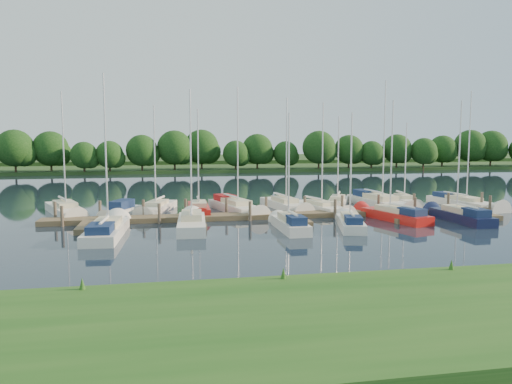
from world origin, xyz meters
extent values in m
plane|color=#17232E|center=(0.00, 0.00, 0.00)|extent=(260.00, 260.00, 0.00)
cube|color=#1B4C15|center=(0.00, -16.00, 0.25)|extent=(90.00, 10.00, 0.50)
cube|color=brown|center=(0.00, 8.00, 0.20)|extent=(40.00, 2.00, 0.40)
cube|color=brown|center=(-16.00, 5.00, 0.20)|extent=(1.20, 4.00, 0.40)
cube|color=brown|center=(-8.00, 5.00, 0.20)|extent=(1.20, 4.00, 0.40)
cube|color=brown|center=(0.00, 5.00, 0.20)|extent=(1.20, 4.00, 0.40)
cube|color=brown|center=(8.00, 5.00, 0.20)|extent=(1.20, 4.00, 0.40)
cube|color=brown|center=(16.00, 5.00, 0.20)|extent=(1.20, 4.00, 0.40)
cylinder|color=#473D33|center=(-19.00, 9.30, 0.60)|extent=(0.24, 0.24, 2.00)
cylinder|color=#473D33|center=(-15.55, 9.30, 0.60)|extent=(0.24, 0.24, 2.00)
cylinder|color=#473D33|center=(-12.09, 9.30, 0.60)|extent=(0.24, 0.24, 2.00)
cylinder|color=#473D33|center=(-8.64, 9.30, 0.60)|extent=(0.24, 0.24, 2.00)
cylinder|color=#473D33|center=(-5.18, 9.30, 0.60)|extent=(0.24, 0.24, 2.00)
cylinder|color=#473D33|center=(-1.73, 9.30, 0.60)|extent=(0.24, 0.24, 2.00)
cylinder|color=#473D33|center=(1.73, 9.30, 0.60)|extent=(0.24, 0.24, 2.00)
cylinder|color=#473D33|center=(5.18, 9.30, 0.60)|extent=(0.24, 0.24, 2.00)
cylinder|color=#473D33|center=(8.64, 9.30, 0.60)|extent=(0.24, 0.24, 2.00)
cylinder|color=#473D33|center=(12.09, 9.30, 0.60)|extent=(0.24, 0.24, 2.00)
cylinder|color=#473D33|center=(15.55, 9.30, 0.60)|extent=(0.24, 0.24, 2.00)
cylinder|color=#473D33|center=(19.00, 9.30, 0.60)|extent=(0.24, 0.24, 2.00)
cylinder|color=#473D33|center=(-18.00, 6.70, 0.60)|extent=(0.24, 0.24, 2.00)
cylinder|color=#473D33|center=(-10.80, 6.70, 0.60)|extent=(0.24, 0.24, 2.00)
cylinder|color=#473D33|center=(-3.60, 6.70, 0.60)|extent=(0.24, 0.24, 2.00)
cylinder|color=#473D33|center=(3.60, 6.70, 0.60)|extent=(0.24, 0.24, 2.00)
cylinder|color=#473D33|center=(10.80, 6.70, 0.60)|extent=(0.24, 0.24, 2.00)
cylinder|color=#473D33|center=(18.00, 6.70, 0.60)|extent=(0.24, 0.24, 2.00)
cube|color=#1E3D17|center=(0.00, 75.00, 0.30)|extent=(180.00, 30.00, 0.60)
cube|color=#304E22|center=(0.00, 100.00, 0.70)|extent=(220.00, 40.00, 1.40)
cylinder|color=#38281C|center=(-37.26, 62.15, 1.22)|extent=(0.36, 0.36, 2.45)
sphere|color=#0F330E|center=(-37.26, 62.15, 4.22)|extent=(5.71, 5.71, 5.71)
sphere|color=#0F330E|center=(-36.03, 62.35, 3.40)|extent=(4.08, 4.08, 4.08)
cylinder|color=#38281C|center=(-31.19, 62.11, 1.15)|extent=(0.36, 0.36, 2.30)
sphere|color=#0F330E|center=(-31.19, 62.11, 3.97)|extent=(5.38, 5.38, 5.38)
sphere|color=#0F330E|center=(-30.03, 62.31, 3.20)|extent=(3.84, 3.84, 3.84)
cylinder|color=#38281C|center=(-25.90, 63.13, 1.32)|extent=(0.36, 0.36, 2.64)
sphere|color=#0F330E|center=(-25.90, 63.13, 4.55)|extent=(6.16, 6.16, 6.16)
sphere|color=#0F330E|center=(-24.58, 63.33, 3.67)|extent=(4.40, 4.40, 4.40)
cylinder|color=#38281C|center=(-20.08, 63.63, 1.32)|extent=(0.36, 0.36, 2.63)
sphere|color=#0F330E|center=(-20.08, 63.63, 4.54)|extent=(6.14, 6.14, 6.14)
sphere|color=#0F330E|center=(-18.76, 63.83, 3.66)|extent=(4.39, 4.39, 4.39)
cylinder|color=#38281C|center=(-13.46, 63.21, 1.41)|extent=(0.36, 0.36, 2.82)
sphere|color=#0F330E|center=(-13.46, 63.21, 4.86)|extent=(6.58, 6.58, 6.58)
sphere|color=#0F330E|center=(-12.05, 63.41, 3.92)|extent=(4.70, 4.70, 4.70)
cylinder|color=#38281C|center=(-9.47, 60.33, 1.17)|extent=(0.36, 0.36, 2.35)
sphere|color=#0F330E|center=(-9.47, 60.33, 4.04)|extent=(5.48, 5.48, 5.48)
sphere|color=#0F330E|center=(-8.30, 60.53, 3.26)|extent=(3.91, 3.91, 3.91)
cylinder|color=#38281C|center=(-3.66, 60.58, 1.18)|extent=(0.36, 0.36, 2.37)
sphere|color=#0F330E|center=(-3.66, 60.58, 4.07)|extent=(5.52, 5.52, 5.52)
sphere|color=#0F330E|center=(-2.48, 60.78, 3.29)|extent=(3.94, 3.94, 3.94)
cylinder|color=#38281C|center=(2.68, 62.24, 1.25)|extent=(0.36, 0.36, 2.50)
sphere|color=#0F330E|center=(2.68, 62.24, 4.30)|extent=(5.83, 5.83, 5.83)
sphere|color=#0F330E|center=(3.93, 62.44, 3.47)|extent=(4.17, 4.17, 4.17)
cylinder|color=#38281C|center=(8.68, 63.51, 1.17)|extent=(0.36, 0.36, 2.34)
sphere|color=#0F330E|center=(8.68, 63.51, 4.03)|extent=(5.46, 5.46, 5.46)
sphere|color=#0F330E|center=(9.85, 63.71, 3.25)|extent=(3.90, 3.90, 3.90)
cylinder|color=#38281C|center=(15.17, 63.80, 1.30)|extent=(0.36, 0.36, 2.60)
sphere|color=#0F330E|center=(15.17, 63.80, 4.48)|extent=(6.07, 6.07, 6.07)
sphere|color=#0F330E|center=(16.47, 64.00, 3.61)|extent=(4.34, 4.34, 4.34)
cylinder|color=#38281C|center=(19.40, 60.60, 1.09)|extent=(0.36, 0.36, 2.19)
sphere|color=#0F330E|center=(19.40, 60.60, 3.77)|extent=(5.10, 5.10, 5.10)
sphere|color=#0F330E|center=(20.49, 60.80, 3.04)|extent=(3.64, 3.64, 3.64)
cylinder|color=#38281C|center=(25.92, 62.55, 1.07)|extent=(0.36, 0.36, 2.14)
sphere|color=#0F330E|center=(25.92, 62.55, 3.69)|extent=(4.99, 4.99, 4.99)
sphere|color=#0F330E|center=(26.99, 62.75, 2.97)|extent=(3.57, 3.57, 3.57)
cylinder|color=#38281C|center=(31.02, 60.37, 1.21)|extent=(0.36, 0.36, 2.42)
sphere|color=#0F330E|center=(31.02, 60.37, 4.17)|extent=(5.65, 5.65, 5.65)
sphere|color=#0F330E|center=(32.23, 60.57, 3.36)|extent=(4.04, 4.04, 4.04)
cylinder|color=#38281C|center=(35.85, 63.47, 1.38)|extent=(0.36, 0.36, 2.76)
sphere|color=#0F330E|center=(35.85, 63.47, 4.75)|extent=(6.44, 6.44, 6.44)
sphere|color=#0F330E|center=(37.23, 63.67, 3.83)|extent=(4.60, 4.60, 4.60)
cylinder|color=#38281C|center=(41.95, 62.24, 1.16)|extent=(0.36, 0.36, 2.32)
sphere|color=#0F330E|center=(41.95, 62.24, 3.99)|extent=(5.41, 5.41, 5.41)
sphere|color=#0F330E|center=(43.11, 62.44, 3.22)|extent=(3.86, 3.86, 3.86)
cylinder|color=#38281C|center=(46.98, 60.41, 1.19)|extent=(0.36, 0.36, 2.38)
sphere|color=#0F330E|center=(46.98, 60.41, 4.10)|extent=(5.55, 5.55, 5.55)
sphere|color=#0F330E|center=(48.17, 60.61, 3.31)|extent=(3.97, 3.97, 3.97)
cylinder|color=#38281C|center=(53.05, 62.46, 1.08)|extent=(0.36, 0.36, 2.16)
sphere|color=#0F330E|center=(53.05, 62.46, 3.72)|extent=(5.04, 5.04, 5.04)
sphere|color=#0F330E|center=(54.13, 62.66, 3.00)|extent=(3.60, 3.60, 3.60)
cylinder|color=#38281C|center=(57.68, 61.32, 1.16)|extent=(0.36, 0.36, 2.31)
sphere|color=#0F330E|center=(57.68, 61.32, 3.98)|extent=(5.40, 5.40, 5.40)
sphere|color=#0F330E|center=(58.83, 61.52, 3.21)|extent=(3.86, 3.86, 3.86)
cube|color=white|center=(-19.09, 13.56, 0.15)|extent=(4.59, 7.57, 1.14)
cone|color=white|center=(-17.75, 10.15, 0.15)|extent=(1.89, 2.76, 1.03)
cube|color=beige|center=(-18.96, 13.21, 0.88)|extent=(2.64, 3.63, 0.52)
cylinder|color=silver|center=(-18.82, 12.87, 5.67)|extent=(0.12, 0.12, 9.89)
cylinder|color=silver|center=(-19.36, 14.24, 1.29)|extent=(1.30, 3.10, 0.10)
cylinder|color=white|center=(-19.36, 14.24, 1.29)|extent=(1.26, 2.80, 0.20)
cube|color=white|center=(-14.00, 11.60, 0.15)|extent=(3.24, 4.89, 0.95)
cone|color=white|center=(-14.91, 9.46, 0.15)|extent=(1.25, 1.59, 0.77)
cube|color=#152549|center=(-14.00, 11.60, 0.90)|extent=(2.13, 2.84, 0.85)
cube|color=white|center=(-10.95, 13.50, 0.15)|extent=(3.62, 6.86, 1.00)
cone|color=white|center=(-11.87, 10.33, 0.15)|extent=(1.53, 2.48, 0.92)
cube|color=beige|center=(-11.04, 13.18, 0.77)|extent=(2.16, 3.24, 0.45)
cylinder|color=silver|center=(-11.14, 12.86, 5.10)|extent=(0.12, 0.12, 8.92)
cylinder|color=silver|center=(-10.77, 14.13, 1.14)|extent=(0.93, 2.88, 0.10)
cylinder|color=white|center=(-10.77, 14.13, 1.14)|extent=(0.93, 2.59, 0.20)
cube|color=red|center=(-7.38, 11.89, 0.15)|extent=(1.93, 6.35, 1.07)
cone|color=red|center=(-7.46, 8.74, 0.15)|extent=(0.94, 2.23, 0.88)
cube|color=beige|center=(-7.38, 11.58, 0.82)|extent=(1.40, 2.87, 0.48)
cylinder|color=silver|center=(-7.39, 11.26, 4.93)|extent=(0.12, 0.12, 8.51)
cylinder|color=silver|center=(-7.36, 12.52, 1.21)|extent=(0.18, 2.84, 0.10)
cylinder|color=white|center=(-7.36, 12.52, 1.21)|extent=(0.27, 2.52, 0.20)
cube|color=white|center=(-4.08, 12.21, 0.15)|extent=(4.17, 7.98, 1.16)
cone|color=white|center=(-3.03, 8.52, 0.15)|extent=(1.77, 2.88, 1.08)
cube|color=beige|center=(-3.98, 11.84, 0.90)|extent=(2.50, 3.77, 0.53)
cube|color=maroon|center=(-4.67, 14.28, 1.01)|extent=(2.08, 2.63, 0.58)
cylinder|color=silver|center=(-3.87, 11.47, 5.93)|extent=(0.12, 0.12, 10.37)
cylinder|color=silver|center=(-4.29, 12.95, 1.32)|extent=(1.04, 3.35, 0.10)
cylinder|color=white|center=(-4.29, 12.95, 1.32)|extent=(1.03, 3.01, 0.20)
cube|color=white|center=(0.77, 13.32, 0.15)|extent=(3.18, 7.38, 1.08)
cone|color=white|center=(1.37, 9.80, 0.15)|extent=(1.41, 2.63, 1.00)
cube|color=beige|center=(0.83, 12.96, 0.84)|extent=(2.02, 3.42, 0.49)
cylinder|color=silver|center=(0.89, 12.61, 5.51)|extent=(0.12, 0.12, 9.64)
cylinder|color=silver|center=(0.64, 14.02, 1.23)|extent=(0.64, 3.18, 0.10)
cylinder|color=white|center=(0.64, 14.02, 1.23)|extent=(0.68, 2.85, 0.20)
cube|color=white|center=(3.45, 11.02, 0.15)|extent=(3.69, 7.05, 0.99)
cone|color=white|center=(4.39, 7.75, 0.15)|extent=(1.57, 2.55, 0.95)
cube|color=beige|center=(3.55, 10.69, 0.77)|extent=(2.21, 3.33, 0.45)
cylinder|color=silver|center=(3.64, 10.36, 5.22)|extent=(0.12, 0.12, 9.17)
cylinder|color=silver|center=(3.27, 11.67, 1.13)|extent=(0.94, 2.97, 0.10)
cylinder|color=white|center=(3.27, 11.67, 1.13)|extent=(0.94, 2.67, 0.20)
cube|color=white|center=(6.55, 14.14, 0.15)|extent=(4.02, 6.17, 1.01)
cone|color=white|center=(5.30, 11.40, 0.15)|extent=(1.64, 2.26, 0.84)
cube|color=beige|center=(6.43, 13.86, 0.78)|extent=(2.27, 2.98, 0.46)
cylinder|color=silver|center=(6.30, 13.59, 4.70)|extent=(0.12, 0.12, 8.11)
cylinder|color=silver|center=(6.80, 14.68, 1.15)|extent=(1.21, 2.50, 0.10)
cylinder|color=white|center=(6.80, 14.68, 1.15)|extent=(1.18, 2.27, 0.20)
cube|color=white|center=(10.07, 12.63, 0.15)|extent=(3.31, 8.53, 1.25)
cone|color=white|center=(10.58, 8.51, 0.15)|extent=(1.51, 3.03, 1.16)
cube|color=beige|center=(10.12, 12.22, 0.97)|extent=(2.18, 3.92, 0.57)
cube|color=#152549|center=(9.79, 14.94, 1.08)|extent=(1.92, 2.67, 0.63)
cylinder|color=silver|center=(10.17, 11.81, 6.40)|extent=(0.12, 0.12, 11.21)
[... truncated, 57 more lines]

